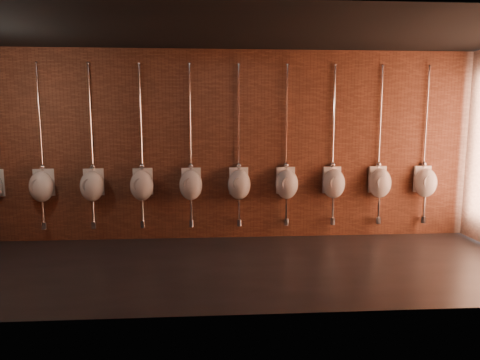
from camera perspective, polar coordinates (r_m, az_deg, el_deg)
The scene contains 11 objects.
ground at distance 6.14m, azimuth -1.25°, elevation -11.46°, with size 8.50×8.50×0.00m, color black.
room_shell at distance 5.78m, azimuth -1.31°, elevation 7.68°, with size 8.54×3.04×3.22m.
urinal_1 at distance 7.74m, azimuth -24.94°, elevation -0.70°, with size 0.45×0.41×2.72m.
urinal_2 at distance 7.49m, azimuth -19.12°, elevation -0.67°, with size 0.45×0.41×2.72m.
urinal_3 at distance 7.31m, azimuth -12.96°, elevation -0.62°, with size 0.45×0.41×2.72m.
urinal_4 at distance 7.23m, azimuth -6.57°, elevation -0.57°, with size 0.45×0.41×2.72m.
urinal_5 at distance 7.23m, azimuth -0.12°, elevation -0.51°, with size 0.45×0.41×2.72m.
urinal_6 at distance 7.33m, azimuth 6.24°, elevation -0.44°, with size 0.45×0.41×2.72m.
urinal_7 at distance 7.52m, azimuth 12.37°, elevation -0.37°, with size 0.45×0.41×2.72m.
urinal_8 at distance 7.78m, azimuth 18.13°, elevation -0.30°, with size 0.45×0.41×2.72m.
urinal_9 at distance 8.12m, azimuth 23.47°, elevation -0.23°, with size 0.45×0.41×2.72m.
Camera 1 is at (-0.25, -5.77, 2.07)m, focal length 32.00 mm.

